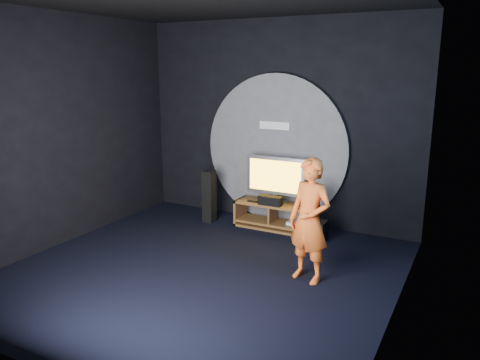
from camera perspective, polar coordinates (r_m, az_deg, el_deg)
name	(u,v)px	position (r m, az deg, el deg)	size (l,w,h in m)	color
floor	(202,271)	(6.48, -4.69, -10.98)	(5.00, 5.00, 0.00)	black
back_wall	(277,123)	(8.17, 4.56, 6.93)	(5.00, 0.04, 3.50)	black
front_wall	(32,186)	(4.14, -24.01, -0.72)	(5.00, 0.04, 3.50)	black
left_wall	(59,131)	(7.61, -21.15, 5.58)	(0.04, 5.00, 3.50)	black
right_wall	(405,161)	(5.09, 19.43, 2.18)	(0.04, 5.00, 3.50)	black
wall_disc_panel	(275,149)	(8.18, 4.34, 3.77)	(2.60, 0.11, 2.60)	#515156
media_console	(274,217)	(8.03, 4.12, -4.55)	(1.31, 0.45, 0.45)	brown
tv	(275,178)	(7.91, 4.35, 0.30)	(1.04, 0.22, 0.78)	#BBBBC3
center_speaker	(270,201)	(7.82, 3.70, -2.52)	(0.40, 0.15, 0.15)	black
remote	(252,201)	(7.99, 1.48, -2.62)	(0.18, 0.05, 0.02)	black
tower_speaker_left	(209,196)	(8.30, -3.77, -2.02)	(0.19, 0.21, 0.93)	black
tower_speaker_right	(312,213)	(7.44, 8.73, -4.01)	(0.19, 0.21, 0.93)	black
subwoofer	(316,231)	(7.56, 9.31, -6.13)	(0.29, 0.29, 0.32)	black
player	(310,221)	(5.99, 8.48, -4.92)	(0.59, 0.38, 1.61)	orange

